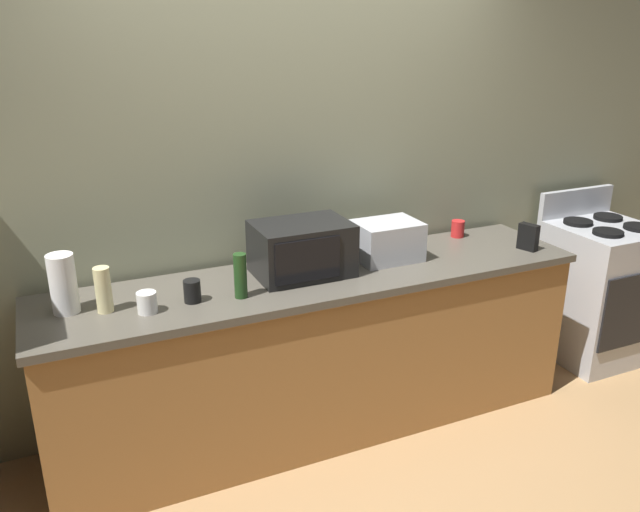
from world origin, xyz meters
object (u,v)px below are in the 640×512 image
cordless_phone (528,237)px  bottle_wine (240,276)px  microwave (302,249)px  bottle_hand_soap (103,290)px  mug_black (192,291)px  stove_range (597,290)px  paper_towel_roll (63,284)px  mug_white (147,302)px  mug_red (458,229)px  toaster_oven (387,241)px

cordless_phone → bottle_wine: bottle_wine is taller
microwave → bottle_hand_soap: size_ratio=2.31×
microwave → mug_black: (-0.59, -0.12, -0.08)m
stove_range → bottle_hand_soap: (-3.05, -0.01, 0.54)m
paper_towel_roll → cordless_phone: size_ratio=1.80×
mug_white → bottle_hand_soap: bearing=152.5°
stove_range → paper_towel_roll: (-3.21, 0.05, 0.57)m
mug_red → mug_white: size_ratio=1.04×
bottle_wine → mug_white: (-0.43, 0.01, -0.06)m
microwave → cordless_phone: size_ratio=3.20×
bottle_wine → paper_towel_roll: bearing=168.0°
stove_range → microwave: (-2.08, 0.05, 0.57)m
cordless_phone → mug_black: 1.90m
toaster_oven → bottle_wine: 0.90m
paper_towel_roll → cordless_phone: 2.45m
mug_red → mug_white: (-1.89, -0.32, -0.00)m
toaster_oven → mug_black: toaster_oven is taller
microwave → mug_white: microwave is taller
mug_white → mug_black: bearing=8.8°
bottle_hand_soap → mug_red: (2.06, 0.24, -0.05)m
bottle_hand_soap → mug_black: size_ratio=1.97×
bottle_hand_soap → toaster_oven: bearing=2.9°
stove_range → bottle_wine: 2.52m
mug_black → microwave: bearing=11.1°
toaster_oven → cordless_phone: size_ratio=2.27×
toaster_oven → paper_towel_roll: (-1.63, -0.01, 0.03)m
bottle_wine → toaster_oven: bearing=11.0°
paper_towel_roll → mug_white: paper_towel_roll is taller
mug_black → bottle_hand_soap: bearing=171.7°
mug_black → mug_red: size_ratio=1.06×
mug_red → paper_towel_roll: bearing=-175.6°
stove_range → mug_white: (-2.88, -0.10, 0.49)m
paper_towel_roll → microwave: bearing=-0.1°
toaster_oven → mug_white: size_ratio=3.55×
paper_towel_roll → mug_red: size_ratio=2.71×
paper_towel_roll → bottle_wine: size_ratio=1.26×
paper_towel_roll → mug_white: size_ratio=2.82×
cordless_phone → mug_black: cordless_phone is taller
microwave → paper_towel_roll: bearing=179.9°
bottle_wine → mug_black: 0.23m
microwave → bottle_wine: microwave is taller
bottle_hand_soap → bottle_wine: bearing=-9.1°
stove_range → microwave: 2.16m
paper_towel_roll → bottle_hand_soap: (0.16, -0.06, -0.03)m
stove_range → bottle_hand_soap: size_ratio=5.19×
microwave → paper_towel_roll: size_ratio=1.78×
microwave → mug_black: bearing=-168.9°
microwave → bottle_wine: 0.41m
bottle_hand_soap → mug_black: (0.38, -0.05, -0.05)m
bottle_hand_soap → mug_red: bottle_hand_soap is taller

